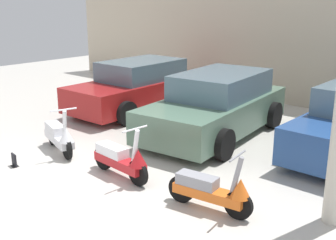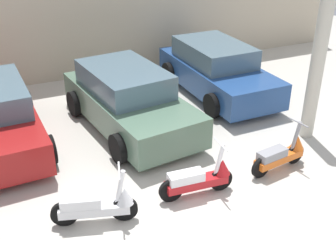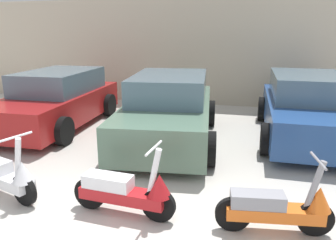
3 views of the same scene
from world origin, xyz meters
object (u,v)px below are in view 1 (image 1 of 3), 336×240
object	(u,v)px
scooter_front_right	(122,159)
placard_near_left_scooter	(14,161)
car_rear_center	(217,106)
car_rear_left	(137,87)
scooter_front_left	(60,136)
scooter_front_center	(213,190)

from	to	relation	value
scooter_front_right	placard_near_left_scooter	world-z (taller)	scooter_front_right
scooter_front_right	car_rear_center	size ratio (longest dim) A/B	0.33
car_rear_center	placard_near_left_scooter	world-z (taller)	car_rear_center
scooter_front_right	placard_near_left_scooter	xyz separation A→B (m)	(-2.01, -1.03, -0.26)
scooter_front_right	car_rear_left	world-z (taller)	car_rear_left
car_rear_center	scooter_front_left	bearing A→B (deg)	-34.91
scooter_front_center	placard_near_left_scooter	distance (m)	4.15
placard_near_left_scooter	car_rear_left	bearing A→B (deg)	105.81
car_rear_left	car_rear_center	bearing A→B (deg)	80.89
scooter_front_left	car_rear_left	xyz separation A→B (m)	(-1.36, 3.68, 0.32)
car_rear_center	scooter_front_center	bearing A→B (deg)	27.87
scooter_front_right	scooter_front_center	bearing A→B (deg)	6.57
scooter_front_left	placard_near_left_scooter	size ratio (longest dim) A/B	5.65
scooter_front_left	scooter_front_right	distance (m)	1.99
scooter_front_left	car_rear_center	world-z (taller)	car_rear_center
car_rear_left	scooter_front_left	bearing A→B (deg)	18.68
scooter_front_right	scooter_front_center	world-z (taller)	scooter_front_right
scooter_front_right	placard_near_left_scooter	distance (m)	2.27
scooter_front_left	placard_near_left_scooter	world-z (taller)	scooter_front_left
scooter_front_left	car_rear_left	distance (m)	3.93
scooter_front_center	placard_near_left_scooter	world-z (taller)	scooter_front_center
scooter_front_right	car_rear_center	xyz separation A→B (m)	(-0.23, 3.30, 0.34)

